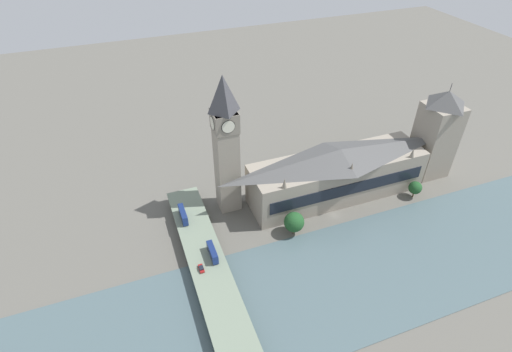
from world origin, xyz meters
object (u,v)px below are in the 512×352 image
Objects in this scene: car_northbound_lead at (201,268)px; double_decker_bus_mid at (212,252)px; double_decker_bus_lead at (183,214)px; victoria_tower at (436,134)px; parliament_hall at (337,173)px; clock_tower at (226,143)px; road_bridge at (224,310)px.

double_decker_bus_mid is at bearing -50.37° from car_northbound_lead.
double_decker_bus_lead is at bearing 13.72° from double_decker_bus_mid.
parliament_hall is at bearing 90.06° from victoria_tower.
victoria_tower is at bearing -77.94° from car_northbound_lead.
victoria_tower is at bearing -89.94° from parliament_hall.
clock_tower is at bearing 78.69° from parliament_hall.
double_decker_bus_lead is (3.02, 78.08, -5.51)m from parliament_hall.
double_decker_bus_lead is at bearing 87.79° from parliament_hall.
clock_tower reaches higher than parliament_hall.
road_bridge is 33.47× the size of car_northbound_lead.
car_northbound_lead is at bearing -179.41° from double_decker_bus_lead.
clock_tower is at bearing -18.96° from road_bridge.
victoria_tower is 132.13m from double_decker_bus_mid.
clock_tower reaches higher than double_decker_bus_lead.
double_decker_bus_mid is (-23.68, 71.56, -5.64)m from parliament_hall.
parliament_hall is at bearing -71.69° from double_decker_bus_mid.
clock_tower reaches higher than double_decker_bus_mid.
victoria_tower is (0.06, -57.42, 10.41)m from parliament_hall.
double_decker_bus_mid is (-23.74, 128.98, -16.06)m from victoria_tower.
double_decker_bus_lead reaches higher than road_bridge.
clock_tower is 6.65× the size of double_decker_bus_mid.
victoria_tower is 5.05× the size of double_decker_bus_mid.
double_decker_bus_mid is (25.71, -2.94, 3.64)m from road_bridge.
road_bridge is at bearing 110.55° from victoria_tower.
double_decker_bus_lead is at bearing 107.74° from clock_tower.
parliament_hall is 1.30× the size of clock_tower.
double_decker_bus_mid is 2.37× the size of car_northbound_lead.
parliament_hall is 8.62× the size of double_decker_bus_mid.
clock_tower is at bearing 84.50° from victoria_tower.
parliament_hall is at bearing -56.46° from road_bridge.
car_northbound_lead is at bearing 129.63° from double_decker_bus_mid.
victoria_tower is 139.38m from car_northbound_lead.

